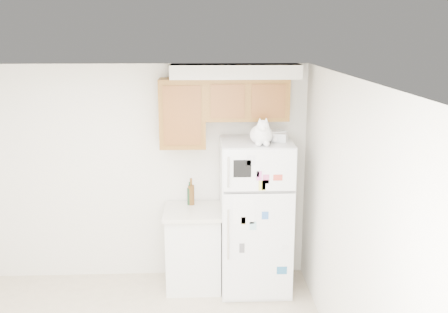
{
  "coord_description": "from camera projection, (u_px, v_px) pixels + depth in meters",
  "views": [
    {
      "loc": [
        0.7,
        -3.85,
        2.86
      ],
      "look_at": [
        0.94,
        1.55,
        1.55
      ],
      "focal_mm": 42.0,
      "sensor_mm": 36.0,
      "label": 1
    }
  ],
  "objects": [
    {
      "name": "storage_box_front",
      "position": [
        279.0,
        137.0,
        5.57
      ],
      "size": [
        0.18,
        0.15,
        0.09
      ],
      "primitive_type": "cube",
      "rotation": [
        0.0,
        0.0,
        -0.3
      ],
      "color": "white",
      "rests_on": "refrigerator"
    },
    {
      "name": "storage_box_back",
      "position": [
        276.0,
        135.0,
        5.66
      ],
      "size": [
        0.21,
        0.19,
        0.1
      ],
      "primitive_type": "cube",
      "rotation": [
        0.0,
        0.0,
        0.37
      ],
      "color": "white",
      "rests_on": "refrigerator"
    },
    {
      "name": "bottle_green",
      "position": [
        190.0,
        193.0,
        5.94
      ],
      "size": [
        0.06,
        0.06,
        0.27
      ],
      "primitive_type": null,
      "color": "#19381E",
      "rests_on": "base_counter"
    },
    {
      "name": "refrigerator",
      "position": [
        255.0,
        216.0,
        5.79
      ],
      "size": [
        0.76,
        0.78,
        1.7
      ],
      "color": "white",
      "rests_on": "ground_plane"
    },
    {
      "name": "base_counter",
      "position": [
        194.0,
        247.0,
        5.92
      ],
      "size": [
        0.64,
        0.64,
        0.92
      ],
      "color": "white",
      "rests_on": "ground_plane"
    },
    {
      "name": "cat",
      "position": [
        262.0,
        134.0,
        5.42
      ],
      "size": [
        0.29,
        0.43,
        0.3
      ],
      "color": "white",
      "rests_on": "refrigerator"
    },
    {
      "name": "room_shell",
      "position": [
        130.0,
        181.0,
        4.23
      ],
      "size": [
        3.84,
        4.04,
        2.52
      ],
      "color": "silver",
      "rests_on": "ground_plane"
    },
    {
      "name": "bottle_amber",
      "position": [
        191.0,
        191.0,
        5.93
      ],
      "size": [
        0.07,
        0.07,
        0.31
      ],
      "primitive_type": null,
      "color": "#593814",
      "rests_on": "base_counter"
    }
  ]
}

